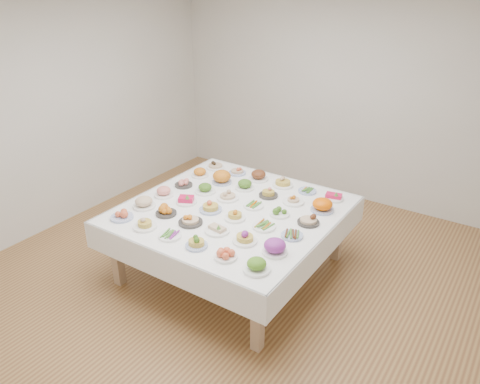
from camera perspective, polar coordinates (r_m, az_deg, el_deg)
The scene contains 38 objects.
room_envelope at distance 4.33m, azimuth -0.77°, elevation 10.48°, with size 5.02×5.02×2.81m.
display_table at distance 4.80m, azimuth -1.00°, elevation -2.80°, with size 2.06×2.06×0.75m.
dish_0 at distance 4.70m, azimuth -14.25°, elevation -2.63°, with size 0.22×0.22×0.10m.
dish_1 at distance 4.49m, azimuth -11.53°, elevation -3.74°, with size 0.22×0.22×0.11m.
dish_2 at distance 4.31m, azimuth -8.53°, elevation -5.24°, with size 0.21×0.21×0.05m.
dish_3 at distance 4.13m, azimuth -5.34°, elevation -6.12°, with size 0.20×0.20×0.11m.
dish_4 at distance 3.97m, azimuth -1.79°, elevation -7.51°, with size 0.20×0.20×0.09m.
dish_5 at distance 3.81m, azimuth 2.04°, elevation -8.78°, with size 0.22×0.22×0.13m.
dish_6 at distance 4.87m, azimuth -11.65°, elevation -1.14°, with size 0.23×0.23×0.14m.
dish_7 at distance 4.69m, azimuth -9.02°, elevation -2.23°, with size 0.21×0.21×0.10m.
dish_8 at distance 4.49m, azimuth -6.08°, elevation -3.13°, with size 0.23×0.23×0.13m.
dish_9 at distance 4.34m, azimuth -2.80°, elevation -4.36°, with size 0.23×0.23×0.10m.
dish_10 at distance 4.17m, azimuth 0.59°, elevation -5.35°, with size 0.22×0.22×0.14m.
dish_11 at distance 4.03m, azimuth 4.27°, elevation -6.66°, with size 0.22×0.22×0.13m.
dish_12 at distance 5.08m, azimuth -9.28°, elevation 0.01°, with size 0.20×0.20×0.11m.
dish_13 at distance 4.89m, azimuth -6.58°, elevation -0.88°, with size 0.21×0.21×0.10m.
dish_14 at distance 4.71m, azimuth -3.62°, elevation -1.73°, with size 0.23×0.23×0.12m.
dish_15 at distance 4.55m, azimuth -0.63°, elevation -2.82°, with size 0.20×0.20×0.11m.
dish_16 at distance 4.42m, azimuth 2.95°, elevation -4.12°, with size 0.22×0.22×0.05m.
dish_17 at distance 4.30m, azimuth 6.36°, elevation -5.22°, with size 0.20×0.20×0.05m.
dish_18 at distance 5.29m, azimuth -6.90°, elevation 1.07°, with size 0.20×0.20×0.08m.
dish_19 at distance 5.10m, azimuth -4.28°, elevation 0.47°, with size 0.22×0.22×0.12m.
dish_20 at distance 4.94m, azimuth -1.51°, elevation -0.17°, with size 0.23×0.23×0.14m.
dish_21 at distance 4.80m, azimuth 1.67°, elevation -1.61°, with size 0.21×0.21×0.05m.
dish_22 at distance 4.64m, azimuth 4.85°, elevation -2.42°, with size 0.20×0.20×0.09m.
dish_23 at distance 4.51m, azimuth 8.36°, elevation -3.15°, with size 0.21×0.21×0.13m.
dish_24 at distance 5.52m, azimuth -4.91°, elevation 2.41°, with size 0.20×0.20×0.11m.
dish_25 at distance 5.32m, azimuth -2.23°, elevation 1.80°, with size 0.26×0.26×0.14m.
dish_26 at distance 5.17m, azimuth 0.58°, elevation 0.89°, with size 0.21×0.21×0.11m.
dish_27 at distance 5.01m, azimuth 3.48°, elevation -0.03°, with size 0.20×0.20×0.11m.
dish_28 at distance 4.90m, azimuth 6.53°, elevation -0.85°, with size 0.22×0.22×0.11m.
dish_29 at distance 4.76m, azimuth 10.03°, elevation -1.48°, with size 0.24×0.24×0.15m.
dish_30 at distance 5.73m, azimuth -3.02°, elevation 3.39°, with size 0.22×0.22×0.12m.
dish_31 at distance 5.57m, azimuth -0.33°, elevation 2.64°, with size 0.20×0.20×0.10m.
dish_32 at distance 5.40m, azimuth 2.26°, elevation 2.04°, with size 0.22×0.22×0.12m.
dish_33 at distance 5.26m, azimuth 5.26°, elevation 1.38°, with size 0.23×0.23×0.14m.
dish_34 at distance 5.16m, azimuth 8.21°, elevation 0.16°, with size 0.20×0.20×0.05m.
dish_35 at distance 5.04m, azimuth 11.35°, elevation -0.47°, with size 0.21×0.21×0.10m.
Camera 1 is at (2.37, -3.45, 2.95)m, focal length 35.00 mm.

